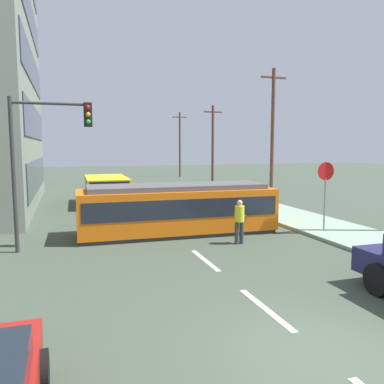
{
  "coord_description": "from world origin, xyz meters",
  "views": [
    {
      "loc": [
        -4.2,
        -5.51,
        3.64
      ],
      "look_at": [
        0.68,
        9.44,
        1.82
      ],
      "focal_mm": 36.5,
      "sensor_mm": 36.0,
      "label": 1
    }
  ],
  "objects_px": {
    "city_bus": "(106,189)",
    "utility_pole_far": "(213,144)",
    "utility_pole_mid": "(272,133)",
    "stop_sign": "(326,182)",
    "utility_pole_distant": "(180,143)",
    "traffic_light_mast": "(45,145)",
    "pedestrian_crossing": "(240,219)",
    "streetcar_tram": "(177,208)"
  },
  "relations": [
    {
      "from": "city_bus",
      "to": "utility_pole_far",
      "type": "distance_m",
      "value": 14.82
    },
    {
      "from": "streetcar_tram",
      "to": "traffic_light_mast",
      "type": "height_order",
      "value": "traffic_light_mast"
    },
    {
      "from": "utility_pole_mid",
      "to": "utility_pole_distant",
      "type": "xyz_separation_m",
      "value": [
        0.24,
        22.68,
        -0.48
      ]
    },
    {
      "from": "city_bus",
      "to": "traffic_light_mast",
      "type": "xyz_separation_m",
      "value": [
        -3.1,
        -10.58,
        2.69
      ]
    },
    {
      "from": "utility_pole_far",
      "to": "city_bus",
      "type": "bearing_deg",
      "value": -138.63
    },
    {
      "from": "stop_sign",
      "to": "utility_pole_distant",
      "type": "xyz_separation_m",
      "value": [
        3.14,
        32.24,
        1.88
      ]
    },
    {
      "from": "stop_sign",
      "to": "traffic_light_mast",
      "type": "bearing_deg",
      "value": 175.76
    },
    {
      "from": "traffic_light_mast",
      "to": "utility_pole_far",
      "type": "relative_size",
      "value": 0.71
    },
    {
      "from": "utility_pole_mid",
      "to": "utility_pole_distant",
      "type": "height_order",
      "value": "utility_pole_mid"
    },
    {
      "from": "streetcar_tram",
      "to": "utility_pole_far",
      "type": "relative_size",
      "value": 1.1
    },
    {
      "from": "streetcar_tram",
      "to": "utility_pole_distant",
      "type": "relative_size",
      "value": 1.06
    },
    {
      "from": "utility_pole_far",
      "to": "utility_pole_distant",
      "type": "xyz_separation_m",
      "value": [
        0.06,
        11.24,
        0.16
      ]
    },
    {
      "from": "pedestrian_crossing",
      "to": "utility_pole_distant",
      "type": "bearing_deg",
      "value": 77.5
    },
    {
      "from": "stop_sign",
      "to": "utility_pole_far",
      "type": "bearing_deg",
      "value": 81.66
    },
    {
      "from": "stop_sign",
      "to": "utility_pole_mid",
      "type": "bearing_deg",
      "value": 73.13
    },
    {
      "from": "city_bus",
      "to": "utility_pole_far",
      "type": "bearing_deg",
      "value": 41.37
    },
    {
      "from": "traffic_light_mast",
      "to": "pedestrian_crossing",
      "type": "bearing_deg",
      "value": -10.59
    },
    {
      "from": "stop_sign",
      "to": "traffic_light_mast",
      "type": "distance_m",
      "value": 11.06
    },
    {
      "from": "pedestrian_crossing",
      "to": "utility_pole_mid",
      "type": "relative_size",
      "value": 0.19
    },
    {
      "from": "streetcar_tram",
      "to": "utility_pole_far",
      "type": "height_order",
      "value": "utility_pole_far"
    },
    {
      "from": "pedestrian_crossing",
      "to": "traffic_light_mast",
      "type": "xyz_separation_m",
      "value": [
        -6.81,
        1.27,
        2.76
      ]
    },
    {
      "from": "streetcar_tram",
      "to": "traffic_light_mast",
      "type": "xyz_separation_m",
      "value": [
        -5.09,
        -1.23,
        2.63
      ]
    },
    {
      "from": "traffic_light_mast",
      "to": "utility_pole_far",
      "type": "xyz_separation_m",
      "value": [
        14.0,
        20.18,
        0.22
      ]
    },
    {
      "from": "stop_sign",
      "to": "utility_pole_distant",
      "type": "relative_size",
      "value": 0.37
    },
    {
      "from": "utility_pole_mid",
      "to": "utility_pole_distant",
      "type": "relative_size",
      "value": 1.12
    },
    {
      "from": "city_bus",
      "to": "utility_pole_far",
      "type": "height_order",
      "value": "utility_pole_far"
    },
    {
      "from": "stop_sign",
      "to": "traffic_light_mast",
      "type": "height_order",
      "value": "traffic_light_mast"
    },
    {
      "from": "utility_pole_distant",
      "to": "city_bus",
      "type": "bearing_deg",
      "value": -117.74
    },
    {
      "from": "utility_pole_distant",
      "to": "streetcar_tram",
      "type": "bearing_deg",
      "value": -106.55
    },
    {
      "from": "utility_pole_distant",
      "to": "utility_pole_far",
      "type": "bearing_deg",
      "value": -90.3
    },
    {
      "from": "pedestrian_crossing",
      "to": "utility_pole_distant",
      "type": "relative_size",
      "value": 0.21
    },
    {
      "from": "pedestrian_crossing",
      "to": "stop_sign",
      "type": "height_order",
      "value": "stop_sign"
    },
    {
      "from": "utility_pole_distant",
      "to": "pedestrian_crossing",
      "type": "bearing_deg",
      "value": -102.5
    },
    {
      "from": "streetcar_tram",
      "to": "city_bus",
      "type": "relative_size",
      "value": 1.54
    },
    {
      "from": "traffic_light_mast",
      "to": "utility_pole_distant",
      "type": "height_order",
      "value": "utility_pole_distant"
    },
    {
      "from": "utility_pole_far",
      "to": "utility_pole_distant",
      "type": "relative_size",
      "value": 0.96
    },
    {
      "from": "streetcar_tram",
      "to": "stop_sign",
      "type": "bearing_deg",
      "value": -19.24
    },
    {
      "from": "stop_sign",
      "to": "utility_pole_distant",
      "type": "bearing_deg",
      "value": 84.44
    },
    {
      "from": "city_bus",
      "to": "utility_pole_mid",
      "type": "bearing_deg",
      "value": -9.73
    },
    {
      "from": "streetcar_tram",
      "to": "utility_pole_mid",
      "type": "height_order",
      "value": "utility_pole_mid"
    },
    {
      "from": "traffic_light_mast",
      "to": "stop_sign",
      "type": "bearing_deg",
      "value": -4.24
    },
    {
      "from": "city_bus",
      "to": "stop_sign",
      "type": "relative_size",
      "value": 1.85
    }
  ]
}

